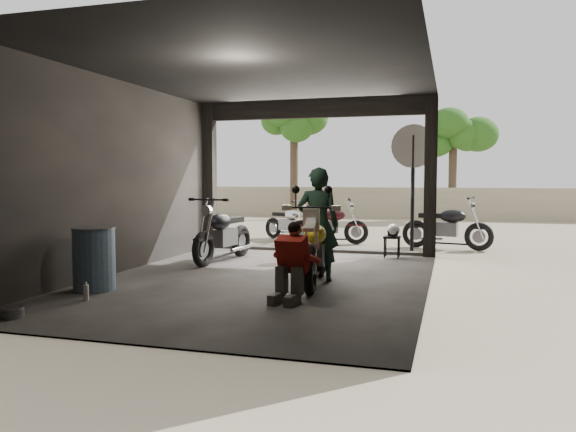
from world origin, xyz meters
The scene contains 16 objects.
ground centered at (0.00, 0.00, 0.00)m, with size 80.00×80.00×0.00m, color #7A6D56.
garage centered at (0.00, 0.55, 1.28)m, with size 7.00×7.13×3.20m.
boundary_wall centered at (0.00, 14.00, 0.60)m, with size 18.00×0.30×1.20m, color gray.
tree_left centered at (-3.00, 12.50, 3.99)m, with size 2.20×2.20×5.60m.
tree_right centered at (2.80, 14.00, 3.56)m, with size 2.20×2.20×5.00m.
main_bike centered at (0.88, -0.12, 0.61)m, with size 0.76×1.84×1.23m, color beige, non-canonical shape.
left_bike centered at (-1.33, 1.64, 0.61)m, with size 0.75×1.81×1.22m, color black, non-canonical shape.
outside_bike_a centered at (-1.14, 5.48, 0.51)m, with size 0.63×1.52×1.03m, color black, non-canonical shape.
outside_bike_b centered at (-0.01, 4.96, 0.55)m, with size 0.67×1.62×1.09m, color #370D11, non-canonical shape.
outside_bike_c centered at (2.70, 4.78, 0.59)m, with size 0.71×1.74×1.17m, color black, non-canonical shape.
rider centered at (0.85, 0.17, 0.88)m, with size 0.64×0.42×1.75m, color black.
mechanic centered at (0.83, -1.32, 0.50)m, with size 0.50×0.69×0.99m, color #A32215, non-canonical shape.
stool centered at (1.68, 3.00, 0.37)m, with size 0.32×0.32×0.44m.
helmet centered at (1.70, 2.97, 0.56)m, with size 0.26×0.27×0.24m, color silver.
oil_drum centered at (-2.00, -1.40, 0.45)m, with size 0.58×0.58×0.89m, color #3C5265.
sign_post centered at (2.01, 3.69, 1.84)m, with size 0.89×0.08×2.68m.
Camera 1 is at (2.80, -8.10, 1.61)m, focal length 35.00 mm.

